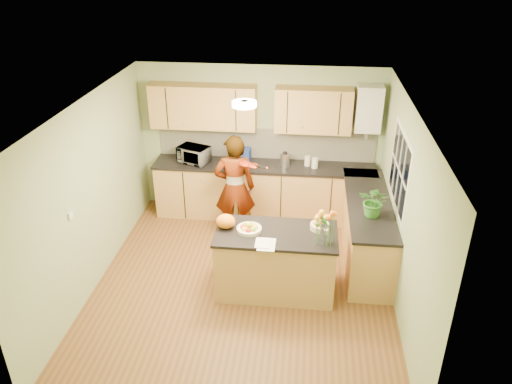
# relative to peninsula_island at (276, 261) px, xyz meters

# --- Properties ---
(floor) EXTENTS (4.50, 4.50, 0.00)m
(floor) POSITION_rel_peninsula_island_xyz_m (-0.44, 0.07, -0.45)
(floor) COLOR brown
(floor) RESTS_ON ground
(ceiling) EXTENTS (4.00, 4.50, 0.02)m
(ceiling) POSITION_rel_peninsula_island_xyz_m (-0.44, 0.07, 2.05)
(ceiling) COLOR white
(ceiling) RESTS_ON wall_back
(wall_back) EXTENTS (4.00, 0.02, 2.50)m
(wall_back) POSITION_rel_peninsula_island_xyz_m (-0.44, 2.32, 0.80)
(wall_back) COLOR #97AE7C
(wall_back) RESTS_ON floor
(wall_front) EXTENTS (4.00, 0.02, 2.50)m
(wall_front) POSITION_rel_peninsula_island_xyz_m (-0.44, -2.18, 0.80)
(wall_front) COLOR #97AE7C
(wall_front) RESTS_ON floor
(wall_left) EXTENTS (0.02, 4.50, 2.50)m
(wall_left) POSITION_rel_peninsula_island_xyz_m (-2.44, 0.07, 0.80)
(wall_left) COLOR #97AE7C
(wall_left) RESTS_ON floor
(wall_right) EXTENTS (0.02, 4.50, 2.50)m
(wall_right) POSITION_rel_peninsula_island_xyz_m (1.56, 0.07, 0.80)
(wall_right) COLOR #97AE7C
(wall_right) RESTS_ON floor
(back_counter) EXTENTS (3.64, 0.62, 0.94)m
(back_counter) POSITION_rel_peninsula_island_xyz_m (-0.34, 2.01, 0.02)
(back_counter) COLOR tan
(back_counter) RESTS_ON floor
(right_counter) EXTENTS (0.62, 2.24, 0.94)m
(right_counter) POSITION_rel_peninsula_island_xyz_m (1.26, 0.92, 0.02)
(right_counter) COLOR tan
(right_counter) RESTS_ON floor
(splashback) EXTENTS (3.60, 0.02, 0.52)m
(splashback) POSITION_rel_peninsula_island_xyz_m (-0.34, 2.30, 0.75)
(splashback) COLOR beige
(splashback) RESTS_ON back_counter
(upper_cabinets) EXTENTS (3.20, 0.34, 0.70)m
(upper_cabinets) POSITION_rel_peninsula_island_xyz_m (-0.62, 2.15, 1.40)
(upper_cabinets) COLOR tan
(upper_cabinets) RESTS_ON wall_back
(boiler) EXTENTS (0.40, 0.30, 0.86)m
(boiler) POSITION_rel_peninsula_island_xyz_m (1.26, 2.16, 1.45)
(boiler) COLOR white
(boiler) RESTS_ON wall_back
(window_right) EXTENTS (0.01, 1.30, 1.05)m
(window_right) POSITION_rel_peninsula_island_xyz_m (1.55, 0.67, 1.10)
(window_right) COLOR white
(window_right) RESTS_ON wall_right
(light_switch) EXTENTS (0.02, 0.09, 0.09)m
(light_switch) POSITION_rel_peninsula_island_xyz_m (-2.43, -0.53, 0.85)
(light_switch) COLOR white
(light_switch) RESTS_ON wall_left
(ceiling_lamp) EXTENTS (0.30, 0.30, 0.07)m
(ceiling_lamp) POSITION_rel_peninsula_island_xyz_m (-0.44, 0.37, 2.01)
(ceiling_lamp) COLOR #FFEABF
(ceiling_lamp) RESTS_ON ceiling
(peninsula_island) EXTENTS (1.56, 0.80, 0.90)m
(peninsula_island) POSITION_rel_peninsula_island_xyz_m (0.00, 0.00, 0.00)
(peninsula_island) COLOR tan
(peninsula_island) RESTS_ON floor
(fruit_dish) EXTENTS (0.32, 0.32, 0.11)m
(fruit_dish) POSITION_rel_peninsula_island_xyz_m (-0.35, 0.00, 0.49)
(fruit_dish) COLOR beige
(fruit_dish) RESTS_ON peninsula_island
(orange_bowl) EXTENTS (0.25, 0.25, 0.14)m
(orange_bowl) POSITION_rel_peninsula_island_xyz_m (0.55, 0.15, 0.51)
(orange_bowl) COLOR beige
(orange_bowl) RESTS_ON peninsula_island
(flower_vase) EXTENTS (0.28, 0.28, 0.52)m
(flower_vase) POSITION_rel_peninsula_island_xyz_m (0.60, -0.18, 0.79)
(flower_vase) COLOR silver
(flower_vase) RESTS_ON peninsula_island
(orange_bag) EXTENTS (0.28, 0.24, 0.19)m
(orange_bag) POSITION_rel_peninsula_island_xyz_m (-0.66, 0.05, 0.54)
(orange_bag) COLOR orange
(orange_bag) RESTS_ON peninsula_island
(papers) EXTENTS (0.22, 0.30, 0.01)m
(papers) POSITION_rel_peninsula_island_xyz_m (-0.10, -0.30, 0.45)
(papers) COLOR white
(papers) RESTS_ON peninsula_island
(violinist) EXTENTS (0.68, 0.49, 1.71)m
(violinist) POSITION_rel_peninsula_island_xyz_m (-0.73, 1.28, 0.41)
(violinist) COLOR tan
(violinist) RESTS_ON floor
(violin) EXTENTS (0.58, 0.51, 0.15)m
(violin) POSITION_rel_peninsula_island_xyz_m (-0.53, 1.06, 0.92)
(violin) COLOR #570905
(violin) RESTS_ON violinist
(microwave) EXTENTS (0.58, 0.49, 0.27)m
(microwave) POSITION_rel_peninsula_island_xyz_m (-1.51, 2.00, 0.63)
(microwave) COLOR white
(microwave) RESTS_ON back_counter
(blue_box) EXTENTS (0.33, 0.25, 0.26)m
(blue_box) POSITION_rel_peninsula_island_xyz_m (-0.74, 2.03, 0.62)
(blue_box) COLOR navy
(blue_box) RESTS_ON back_counter
(kettle) EXTENTS (0.16, 0.16, 0.30)m
(kettle) POSITION_rel_peninsula_island_xyz_m (-0.01, 2.00, 0.61)
(kettle) COLOR silver
(kettle) RESTS_ON back_counter
(jar_cream) EXTENTS (0.12, 0.12, 0.16)m
(jar_cream) POSITION_rel_peninsula_island_xyz_m (0.36, 2.06, 0.57)
(jar_cream) COLOR beige
(jar_cream) RESTS_ON back_counter
(jar_white) EXTENTS (0.12, 0.12, 0.16)m
(jar_white) POSITION_rel_peninsula_island_xyz_m (0.48, 1.98, 0.57)
(jar_white) COLOR white
(jar_white) RESTS_ON back_counter
(potted_plant) EXTENTS (0.49, 0.46, 0.44)m
(potted_plant) POSITION_rel_peninsula_island_xyz_m (1.26, 0.49, 0.71)
(potted_plant) COLOR #357A28
(potted_plant) RESTS_ON right_counter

